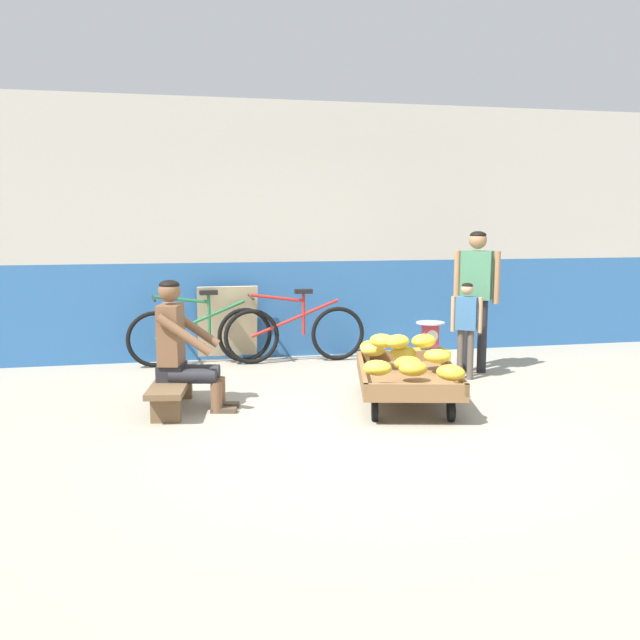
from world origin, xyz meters
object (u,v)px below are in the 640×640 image
Objects in this scene: vendor_seated at (181,346)px; customer_child at (466,320)px; low_bench at (172,387)px; weighing_scale at (430,335)px; bicycle_far_left at (295,332)px; plastic_crate at (430,364)px; bicycle_near_left at (200,334)px; banana_cart at (407,379)px; sign_board at (228,323)px; customer_adult at (476,285)px.

vendor_seated reaches higher than customer_child.
weighing_scale reaches higher than low_bench.
customer_child is (1.58, -1.23, 0.27)m from bicycle_far_left.
bicycle_near_left reaches higher than plastic_crate.
vendor_seated reaches higher than weighing_scale.
banana_cart is 2.76m from bicycle_near_left.
sign_board reaches higher than banana_cart.
low_bench is at bearing -169.48° from customer_child.
bicycle_near_left reaches higher than low_bench.
bicycle_near_left is at bearing 82.85° from vendor_seated.
weighing_scale reaches higher than banana_cart.
bicycle_near_left is at bearing 80.22° from low_bench.
customer_adult is (1.83, -0.92, 0.60)m from bicycle_far_left.
bicycle_near_left is at bearing 153.64° from customer_child.
bicycle_far_left is at bearing 51.80° from low_bench.
low_bench is at bearing 172.31° from banana_cart.
bicycle_far_left is at bearing -21.16° from sign_board.
sign_board is at bearing 154.89° from customer_adult.
bicycle_far_left is at bearing 142.10° from customer_child.
bicycle_far_left is 2.02m from customer_child.
sign_board is at bearing 120.80° from banana_cart.
banana_cart is 4.42× the size of plastic_crate.
banana_cart is 1.16m from weighing_scale.
low_bench is 0.68× the size of bicycle_near_left.
banana_cart is 0.96× the size of bicycle_near_left.
sign_board is at bearing 145.36° from plastic_crate.
bicycle_near_left is (0.24, 1.89, -0.21)m from vendor_seated.
customer_adult is at bearing 44.22° from banana_cart.
plastic_crate is 0.22× the size of bicycle_near_left.
vendor_seated is at bearing -97.15° from bicycle_near_left.
banana_cart is 2.17m from bicycle_far_left.
banana_cart is at bearing -59.20° from sign_board.
banana_cart is at bearing -121.46° from weighing_scale.
customer_child is (2.99, 0.55, 0.43)m from low_bench.
banana_cart is at bearing -7.46° from vendor_seated.
low_bench is 2.74m from plastic_crate.
low_bench is 1.27× the size of sign_board.
vendor_seated is at bearing -126.16° from bicycle_far_left.
sign_board is at bearing 74.91° from vendor_seated.
low_bench is 2.28m from bicycle_far_left.
sign_board is at bearing 72.60° from low_bench.
customer_adult reaches higher than bicycle_near_left.
plastic_crate is at bearing 14.72° from low_bench.
banana_cart reaches higher than plastic_crate.
bicycle_near_left reaches higher than weighing_scale.
vendor_seated is 2.66m from weighing_scale.
bicycle_near_left is (-2.33, 1.18, 0.20)m from plastic_crate.
vendor_seated reaches higher than bicycle_far_left.
bicycle_far_left is at bearing 138.81° from plastic_crate.
vendor_seated is at bearing -164.24° from customer_adult.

